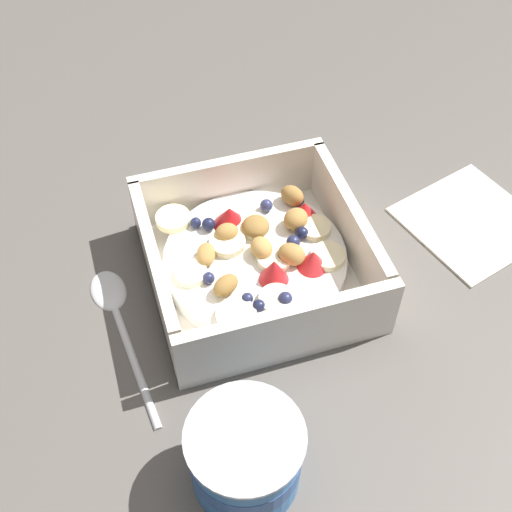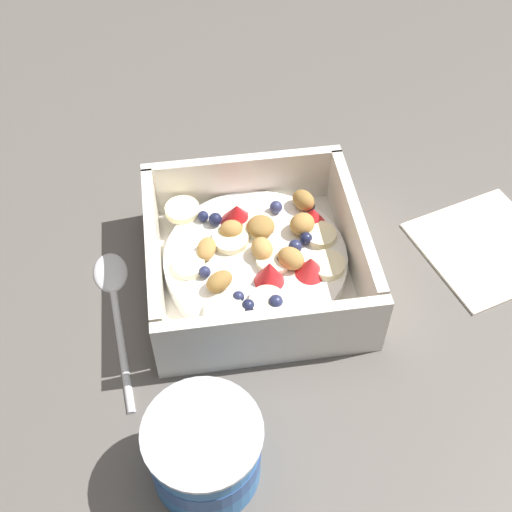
{
  "view_description": "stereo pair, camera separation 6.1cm",
  "coord_description": "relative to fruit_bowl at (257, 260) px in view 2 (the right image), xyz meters",
  "views": [
    {
      "loc": [
        0.13,
        0.37,
        0.49
      ],
      "look_at": [
        0.01,
        0.0,
        0.03
      ],
      "focal_mm": 47.37,
      "sensor_mm": 36.0,
      "label": 1
    },
    {
      "loc": [
        0.07,
        0.39,
        0.49
      ],
      "look_at": [
        0.01,
        0.0,
        0.03
      ],
      "focal_mm": 47.37,
      "sensor_mm": 36.0,
      "label": 2
    }
  ],
  "objects": [
    {
      "name": "ground_plane",
      "position": [
        -0.01,
        -0.0,
        -0.02
      ],
      "size": [
        2.4,
        2.4,
        0.0
      ],
      "primitive_type": "plane",
      "color": "#56514C"
    },
    {
      "name": "fruit_bowl",
      "position": [
        0.0,
        0.0,
        0.0
      ],
      "size": [
        0.19,
        0.19,
        0.07
      ],
      "color": "white",
      "rests_on": "ground"
    },
    {
      "name": "spoon",
      "position": [
        0.13,
        0.0,
        -0.02
      ],
      "size": [
        0.04,
        0.17,
        0.01
      ],
      "color": "silver",
      "rests_on": "ground"
    },
    {
      "name": "yogurt_cup",
      "position": [
        0.06,
        0.18,
        0.01
      ],
      "size": [
        0.09,
        0.09,
        0.07
      ],
      "color": "#3370B7",
      "rests_on": "ground"
    },
    {
      "name": "folded_napkin",
      "position": [
        -0.22,
        0.0,
        -0.02
      ],
      "size": [
        0.15,
        0.15,
        0.01
      ],
      "primitive_type": "cube",
      "rotation": [
        0.0,
        0.0,
        0.29
      ],
      "color": "silver",
      "rests_on": "ground"
    }
  ]
}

